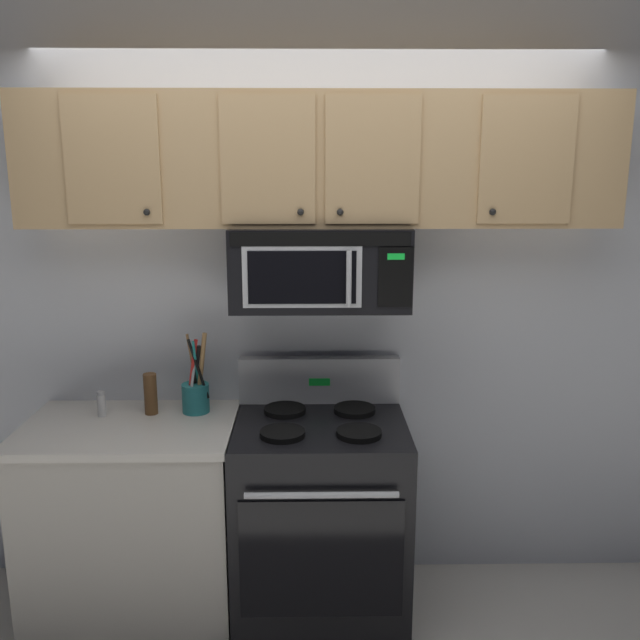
% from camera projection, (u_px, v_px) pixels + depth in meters
% --- Properties ---
extents(back_wall, '(5.20, 0.10, 2.70)m').
position_uv_depth(back_wall, '(319.00, 306.00, 3.22)').
color(back_wall, silver).
rests_on(back_wall, ground_plane).
extents(stove_range, '(0.76, 0.69, 1.12)m').
position_uv_depth(stove_range, '(320.00, 513.00, 3.05)').
color(stove_range, black).
rests_on(stove_range, ground_plane).
extents(over_range_microwave, '(0.76, 0.43, 0.35)m').
position_uv_depth(over_range_microwave, '(320.00, 267.00, 2.93)').
color(over_range_microwave, black).
extents(upper_cabinets, '(2.50, 0.36, 0.55)m').
position_uv_depth(upper_cabinets, '(320.00, 161.00, 2.86)').
color(upper_cabinets, tan).
extents(counter_segment, '(0.93, 0.65, 0.90)m').
position_uv_depth(counter_segment, '(135.00, 517.00, 3.05)').
color(counter_segment, '#BCB7AD').
rests_on(counter_segment, ground_plane).
extents(utensil_crock_teal, '(0.13, 0.12, 0.37)m').
position_uv_depth(utensil_crock_teal, '(196.00, 392.00, 3.08)').
color(utensil_crock_teal, teal).
rests_on(utensil_crock_teal, counter_segment).
extents(salt_shaker, '(0.04, 0.04, 0.12)m').
position_uv_depth(salt_shaker, '(101.00, 404.00, 3.03)').
color(salt_shaker, white).
rests_on(salt_shaker, counter_segment).
extents(pepper_mill, '(0.06, 0.06, 0.19)m').
position_uv_depth(pepper_mill, '(151.00, 394.00, 3.06)').
color(pepper_mill, brown).
rests_on(pepper_mill, counter_segment).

